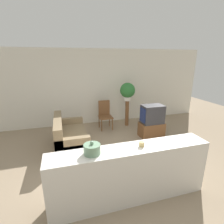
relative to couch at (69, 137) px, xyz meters
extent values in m
plane|color=gray|center=(0.90, -1.65, -0.30)|extent=(14.00, 14.00, 0.00)
cube|color=silver|center=(0.90, 1.78, 1.05)|extent=(9.00, 0.06, 2.70)
cube|color=#847051|center=(0.05, 0.00, -0.08)|extent=(0.82, 1.60, 0.43)
cube|color=#847051|center=(-0.26, 0.00, 0.34)|extent=(0.20, 1.60, 0.43)
cube|color=#847051|center=(0.05, -0.72, 0.00)|extent=(0.82, 0.16, 0.60)
cube|color=#847051|center=(0.05, 0.72, 0.00)|extent=(0.82, 0.16, 0.60)
cube|color=brown|center=(2.51, 0.00, -0.07)|extent=(0.74, 0.45, 0.45)
cube|color=#333338|center=(2.51, 0.00, 0.43)|extent=(0.64, 0.43, 0.56)
cube|color=navy|center=(2.18, 0.00, 0.43)|extent=(0.02, 0.35, 0.44)
cube|color=brown|center=(1.29, 1.00, 0.13)|extent=(0.44, 0.44, 0.04)
cube|color=brown|center=(1.29, 1.20, 0.41)|extent=(0.40, 0.04, 0.53)
cylinder|color=brown|center=(1.10, 0.81, -0.09)|extent=(0.04, 0.04, 0.41)
cylinder|color=brown|center=(1.48, 0.81, -0.09)|extent=(0.04, 0.04, 0.41)
cylinder|color=brown|center=(1.10, 1.19, -0.09)|extent=(0.04, 0.04, 0.41)
cylinder|color=brown|center=(1.48, 1.19, -0.09)|extent=(0.04, 0.04, 0.41)
cylinder|color=brown|center=(2.12, 1.12, 0.17)|extent=(0.13, 0.13, 0.93)
cylinder|color=white|center=(2.12, 1.12, 0.71)|extent=(0.25, 0.25, 0.14)
sphere|color=#2D7033|center=(2.12, 1.12, 1.00)|extent=(0.53, 0.53, 0.53)
cube|color=silver|center=(0.90, -2.18, 0.19)|extent=(2.71, 0.44, 0.98)
cylinder|color=gray|center=(0.26, -2.18, 0.76)|extent=(0.26, 0.26, 0.16)
sphere|color=gray|center=(0.26, -2.18, 0.87)|extent=(0.06, 0.06, 0.06)
cylinder|color=tan|center=(1.08, -2.18, 0.72)|extent=(0.09, 0.09, 0.08)
camera|label=1|loc=(-0.12, -4.51, 2.07)|focal=28.00mm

